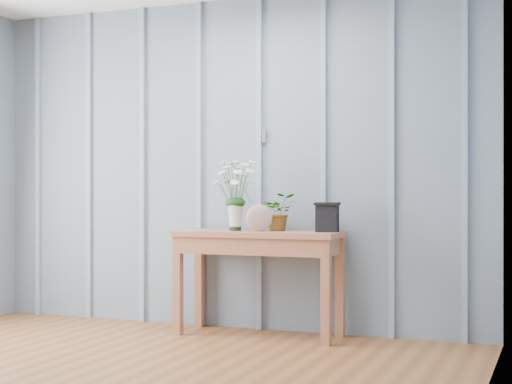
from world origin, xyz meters
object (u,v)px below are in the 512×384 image
at_px(sideboard, 259,247).
at_px(felt_disc_vessel, 259,218).
at_px(carved_box, 327,217).
at_px(daisy_vase, 235,185).

bearing_deg(sideboard, felt_disc_vessel, -63.83).
bearing_deg(felt_disc_vessel, carved_box, -18.96).
relative_size(daisy_vase, felt_disc_vessel, 2.74).
bearing_deg(sideboard, daisy_vase, -171.39).
height_order(sideboard, carved_box, carved_box).
relative_size(sideboard, daisy_vase, 2.28).
distance_m(daisy_vase, felt_disc_vessel, 0.31).
bearing_deg(daisy_vase, felt_disc_vessel, -8.63).
bearing_deg(daisy_vase, carved_box, 6.85).
height_order(daisy_vase, felt_disc_vessel, daisy_vase).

